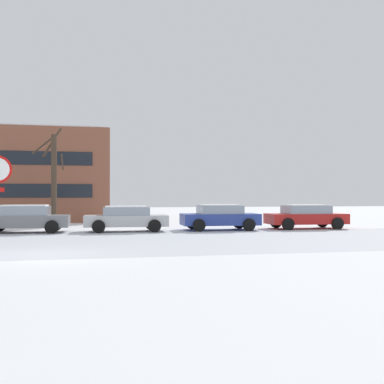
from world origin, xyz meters
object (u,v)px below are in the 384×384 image
parked_car_red (306,216)px  parked_car_blue (220,217)px  parked_car_gray (25,218)px  parked_car_silver (126,218)px

parked_car_red → parked_car_blue: bearing=-179.7°
parked_car_gray → parked_car_blue: (9.81, -0.31, -0.00)m
parked_car_silver → parked_car_blue: size_ratio=1.03×
parked_car_gray → parked_car_silver: parked_car_gray is taller
parked_car_gray → parked_car_blue: size_ratio=1.05×
parked_car_silver → parked_car_red: parked_car_red is taller
parked_car_gray → parked_car_silver: bearing=-3.6°
parked_car_gray → parked_car_silver: (4.90, -0.31, -0.03)m
parked_car_blue → parked_car_red: size_ratio=0.94×
parked_car_silver → parked_car_blue: 4.90m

